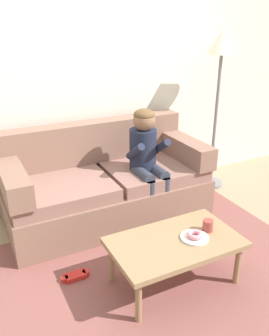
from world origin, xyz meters
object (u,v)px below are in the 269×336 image
Objects in this scene: floor_lamp at (221,60)px; couch at (105,185)px; toy_controller at (76,277)px; person_child at (147,155)px; coffee_table at (175,245)px; donut at (195,235)px; mug at (208,225)px.

couch is at bearing -175.26° from floor_lamp.
couch is 1.80m from floor_lamp.
person_child is at bearing 15.62° from toy_controller.
coffee_table is 4.21× the size of toy_controller.
person_child is 1.36m from floor_lamp.
coffee_table reaches higher than toy_controller.
person_child is 9.18× the size of donut.
toy_controller is at bearing -126.50° from couch.
person_child is 12.24× the size of mug.
couch is at bearing 107.06° from mug.
mug reaches higher than toy_controller.
mug reaches higher than coffee_table.
donut is at bearing -132.26° from floor_lamp.
mug is 1.09m from toy_controller.
toy_controller is (-0.66, 0.37, -0.31)m from coffee_table.
donut is (0.21, -1.21, 0.07)m from couch.
mug is (0.01, -0.96, -0.25)m from person_child.
coffee_table is at bearing 163.77° from donut.
person_child is 0.62× the size of floor_lamp.
coffee_table is 0.86× the size of person_child.
couch is 0.53m from person_child.
coffee_table is 0.82m from toy_controller.
couch is 8.58× the size of toy_controller.
mug is at bearing -72.94° from couch.
person_child reaches higher than couch.
floor_lamp is at bearing 47.74° from donut.
floor_lamp is (1.05, 1.28, 1.03)m from mug.
floor_lamp is at bearing 4.74° from couch.
couch is 16.16× the size of donut.
toy_controller is at bearing 152.94° from donut.
mug is 0.05× the size of floor_lamp.
toy_controller is 0.13× the size of floor_lamp.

